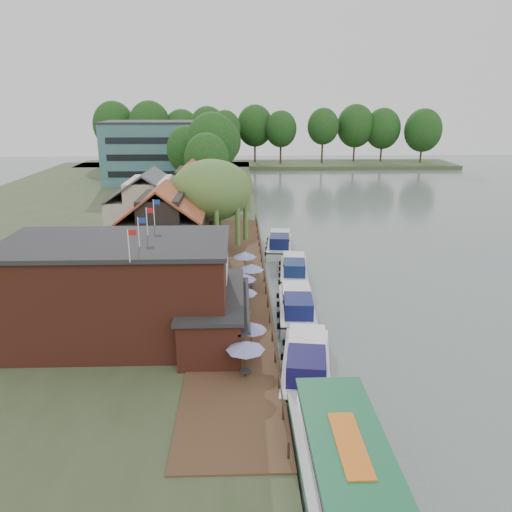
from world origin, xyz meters
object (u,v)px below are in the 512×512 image
object	(u,v)px
umbrella_1	(251,339)
umbrella_3	(243,301)
umbrella_5	(251,277)
cottage_b	(150,208)
umbrella_2	(234,321)
umbrella_6	(245,263)
cottage_a	(164,229)
cruiser_0	(306,358)
cruiser_1	(297,303)
cruiser_3	(280,241)
willow	(212,208)
umbrella_0	(246,359)
hotel_block	(168,152)
cruiser_2	(294,267)
pub	(147,290)
cottage_c	(192,194)
swan	(354,426)
tour_boat	(352,486)
umbrella_4	(244,287)

from	to	relation	value
umbrella_1	umbrella_3	xyz separation A→B (m)	(-0.53, 6.47, 0.00)
umbrella_5	cottage_b	bearing A→B (deg)	125.90
umbrella_2	umbrella_6	xyz separation A→B (m)	(0.90, 13.04, 0.00)
cottage_a	cruiser_0	size ratio (longest dim) A/B	0.82
umbrella_6	cruiser_0	bearing A→B (deg)	-77.20
cruiser_1	cruiser_3	bearing A→B (deg)	93.44
cottage_a	willow	world-z (taller)	willow
cottage_a	umbrella_0	size ratio (longest dim) A/B	3.61
hotel_block	willow	world-z (taller)	hotel_block
cruiser_1	cruiser_2	xyz separation A→B (m)	(0.77, 9.62, -0.08)
pub	cruiser_1	distance (m)	12.90
cruiser_2	umbrella_2	bearing A→B (deg)	-106.10
hotel_block	cottage_a	size ratio (longest dim) A/B	2.95
pub	cottage_c	xyz separation A→B (m)	(0.00, 34.00, 0.60)
umbrella_6	umbrella_1	bearing A→B (deg)	-89.11
swan	cruiser_0	bearing A→B (deg)	108.86
cruiser_2	cruiser_3	world-z (taller)	cruiser_3
hotel_block	cruiser_3	xyz separation A→B (m)	(19.19, -46.56, -5.95)
umbrella_2	cruiser_2	size ratio (longest dim) A/B	0.25
cottage_b	umbrella_6	world-z (taller)	cottage_b
pub	umbrella_3	size ratio (longest dim) A/B	8.42
cruiser_1	tour_boat	distance (m)	20.98
cruiser_0	swan	distance (m)	6.11
cottage_c	tour_boat	distance (m)	50.85
umbrella_6	cruiser_2	world-z (taller)	umbrella_6
umbrella_4	tour_boat	size ratio (longest dim) A/B	0.16
cruiser_0	tour_boat	bearing A→B (deg)	-79.76
hotel_block	umbrella_2	world-z (taller)	hotel_block
umbrella_0	umbrella_1	xyz separation A→B (m)	(0.41, 2.69, 0.00)
cruiser_0	cruiser_2	world-z (taller)	cruiser_0
cruiser_3	tour_boat	distance (m)	39.92
umbrella_0	umbrella_2	xyz separation A→B (m)	(-0.73, 5.53, 0.00)
cottage_b	umbrella_1	distance (m)	30.23
hotel_block	cruiser_2	world-z (taller)	hotel_block
umbrella_6	swan	world-z (taller)	umbrella_6
cottage_c	umbrella_1	size ratio (longest dim) A/B	3.58
cottage_a	umbrella_0	distance (m)	22.23
cruiser_2	hotel_block	bearing A→B (deg)	114.72
umbrella_1	umbrella_0	bearing A→B (deg)	-98.72
hotel_block	swan	size ratio (longest dim) A/B	57.73
willow	umbrella_5	world-z (taller)	willow
cottage_b	cruiser_0	distance (m)	32.64
cottage_b	umbrella_0	world-z (taller)	cottage_b
cottage_c	swan	distance (m)	45.63
umbrella_5	cruiser_1	size ratio (longest dim) A/B	0.24
cottage_a	cruiser_3	size ratio (longest dim) A/B	0.87
cottage_c	umbrella_5	size ratio (longest dim) A/B	3.58
hotel_block	cottage_b	bearing A→B (deg)	-85.03
pub	cottage_a	world-z (taller)	cottage_a
cruiser_3	tour_boat	xyz separation A→B (m)	(-0.03, -39.91, 0.43)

